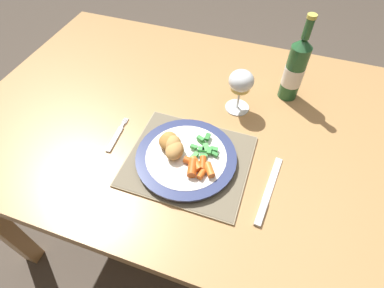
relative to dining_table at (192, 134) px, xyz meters
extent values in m
plane|color=#4C4238|center=(0.00, 0.00, -0.65)|extent=(6.00, 6.00, 0.00)
cube|color=#AD7F4C|center=(0.00, 0.00, 0.07)|extent=(1.37, 0.92, 0.04)
cube|color=#AD7F4C|center=(-0.63, 0.41, -0.30)|extent=(0.06, 0.06, 0.70)
cube|color=#AD7F4C|center=(0.63, 0.41, -0.30)|extent=(0.06, 0.06, 0.70)
cube|color=gray|center=(0.05, -0.17, 0.09)|extent=(0.33, 0.29, 0.01)
cube|color=#6B604A|center=(0.05, -0.17, 0.09)|extent=(0.32, 0.28, 0.00)
cylinder|color=white|center=(0.04, -0.17, 0.10)|extent=(0.22, 0.22, 0.01)
cylinder|color=navy|center=(0.04, -0.17, 0.11)|extent=(0.27, 0.27, 0.01)
cylinder|color=white|center=(0.04, -0.17, 0.11)|extent=(0.22, 0.22, 0.00)
ellipsoid|color=tan|center=(0.01, -0.18, 0.13)|extent=(0.05, 0.06, 0.04)
ellipsoid|color=tan|center=(0.00, -0.16, 0.13)|extent=(0.05, 0.06, 0.04)
ellipsoid|color=#A87033|center=(-0.01, -0.16, 0.13)|extent=(0.08, 0.07, 0.04)
ellipsoid|color=#B77F3D|center=(-0.02, -0.15, 0.13)|extent=(0.07, 0.07, 0.04)
cube|color=#4CA84C|center=(0.06, -0.11, 0.12)|extent=(0.02, 0.02, 0.01)
cube|color=#4CA84C|center=(0.06, -0.17, 0.12)|extent=(0.02, 0.03, 0.01)
cube|color=#338438|center=(0.11, -0.14, 0.12)|extent=(0.02, 0.01, 0.01)
cube|color=green|center=(0.06, -0.11, 0.12)|extent=(0.02, 0.02, 0.01)
cube|color=green|center=(0.08, -0.14, 0.12)|extent=(0.03, 0.02, 0.01)
cube|color=#4CA84C|center=(0.08, -0.13, 0.12)|extent=(0.03, 0.03, 0.01)
cube|color=green|center=(0.10, -0.14, 0.12)|extent=(0.01, 0.02, 0.01)
cube|color=green|center=(0.11, -0.13, 0.12)|extent=(0.02, 0.01, 0.01)
cube|color=#4CA84C|center=(0.09, -0.13, 0.12)|extent=(0.03, 0.02, 0.01)
cube|color=green|center=(0.09, -0.16, 0.12)|extent=(0.02, 0.02, 0.01)
cube|color=#338438|center=(0.08, -0.10, 0.12)|extent=(0.01, 0.02, 0.01)
cube|color=green|center=(0.05, -0.14, 0.12)|extent=(0.02, 0.01, 0.01)
cylinder|color=orange|center=(0.08, -0.19, 0.12)|extent=(0.04, 0.04, 0.02)
cylinder|color=#CC5119|center=(0.06, -0.19, 0.12)|extent=(0.04, 0.02, 0.02)
cylinder|color=#CC5119|center=(0.07, -0.21, 0.12)|extent=(0.03, 0.05, 0.02)
cylinder|color=orange|center=(0.11, -0.20, 0.12)|extent=(0.04, 0.04, 0.02)
cylinder|color=#CC5119|center=(0.09, -0.19, 0.12)|extent=(0.03, 0.04, 0.02)
cylinder|color=orange|center=(0.10, -0.21, 0.12)|extent=(0.02, 0.05, 0.02)
cube|color=silver|center=(-0.18, -0.16, 0.09)|extent=(0.02, 0.10, 0.01)
cube|color=silver|center=(-0.19, -0.11, 0.09)|extent=(0.01, 0.02, 0.01)
cube|color=silver|center=(-0.18, -0.09, 0.09)|extent=(0.00, 0.02, 0.00)
cube|color=silver|center=(-0.19, -0.09, 0.09)|extent=(0.00, 0.02, 0.00)
cube|color=silver|center=(-0.19, -0.09, 0.09)|extent=(0.00, 0.02, 0.00)
cube|color=silver|center=(-0.19, -0.09, 0.09)|extent=(0.00, 0.02, 0.00)
cube|color=silver|center=(0.27, -0.15, 0.09)|extent=(0.03, 0.15, 0.00)
cube|color=#B2B2B7|center=(0.26, -0.26, 0.09)|extent=(0.02, 0.07, 0.01)
cylinder|color=silver|center=(0.12, 0.08, 0.09)|extent=(0.08, 0.08, 0.00)
cylinder|color=silver|center=(0.12, 0.08, 0.13)|extent=(0.01, 0.01, 0.07)
ellipsoid|color=silver|center=(0.12, 0.08, 0.19)|extent=(0.08, 0.08, 0.06)
cylinder|color=#EACC66|center=(0.12, 0.08, 0.18)|extent=(0.06, 0.06, 0.03)
cylinder|color=#23562D|center=(0.26, 0.19, 0.18)|extent=(0.06, 0.06, 0.18)
cone|color=#23562D|center=(0.26, 0.19, 0.28)|extent=(0.06, 0.06, 0.03)
cylinder|color=#23562D|center=(0.26, 0.19, 0.32)|extent=(0.02, 0.02, 0.06)
cylinder|color=#BFB74C|center=(0.26, 0.19, 0.36)|extent=(0.03, 0.03, 0.01)
cylinder|color=white|center=(0.26, 0.19, 0.17)|extent=(0.06, 0.06, 0.06)
camera|label=1|loc=(0.21, -0.62, 0.75)|focal=28.00mm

